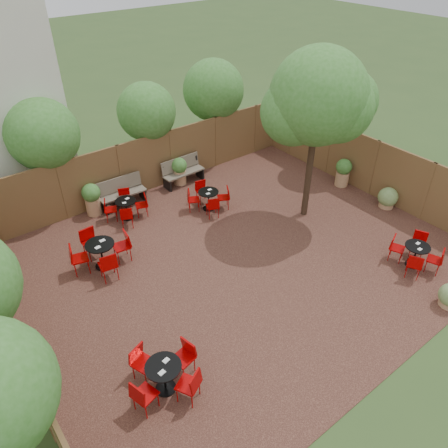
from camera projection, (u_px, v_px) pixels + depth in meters
ground at (238, 259)px, 12.46m from camera, size 80.00×80.00×0.00m
courtyard_paving at (238, 259)px, 12.46m from camera, size 12.00×10.00×0.02m
fence_back at (147, 164)px, 15.12m from camera, size 12.00×0.08×2.00m
fence_left at (11, 337)px, 8.88m from camera, size 0.08×10.00×2.00m
fence_right at (374, 168)px, 14.89m from camera, size 0.08×10.00×2.00m
overhang_foliage at (129, 156)px, 11.94m from camera, size 15.50×10.54×2.31m
courtyard_tree at (318, 102)px, 12.18m from camera, size 2.88×2.80×5.31m
park_bench_left at (121, 192)px, 14.53m from camera, size 1.59×0.55×0.97m
park_bench_right at (182, 171)px, 15.75m from camera, size 1.57×0.53×0.97m
bistro_tables at (192, 254)px, 11.98m from camera, size 9.01×8.41×0.90m
planters at (148, 197)px, 14.12m from camera, size 11.89×4.34×1.13m
low_shrubs at (429, 238)px, 12.71m from camera, size 3.30×4.33×0.71m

